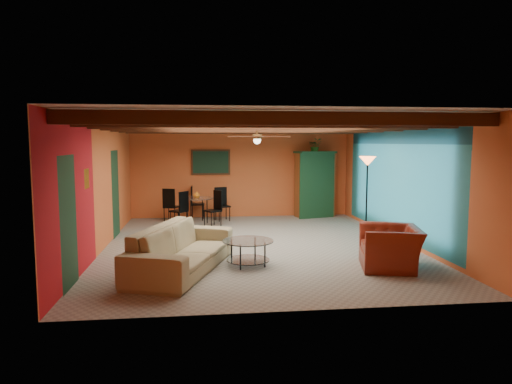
{
  "coord_description": "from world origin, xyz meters",
  "views": [
    {
      "loc": [
        -1.22,
        -9.89,
        2.24
      ],
      "look_at": [
        0.0,
        0.2,
        1.15
      ],
      "focal_mm": 32.62,
      "sensor_mm": 36.0,
      "label": 1
    }
  ],
  "objects": [
    {
      "name": "room",
      "position": [
        0.0,
        0.11,
        2.36
      ],
      "size": [
        6.52,
        8.01,
        2.71
      ],
      "color": "gray",
      "rests_on": "ground"
    },
    {
      "name": "painting",
      "position": [
        -0.9,
        3.96,
        1.65
      ],
      "size": [
        1.05,
        0.03,
        0.65
      ],
      "primitive_type": "cube",
      "color": "black",
      "rests_on": "wall_back"
    },
    {
      "name": "coffee_table",
      "position": [
        -0.37,
        -1.63,
        0.24
      ],
      "size": [
        1.15,
        1.15,
        0.48
      ],
      "primitive_type": null,
      "rotation": [
        0.0,
        0.0,
        0.27
      ],
      "color": "white",
      "rests_on": "ground"
    },
    {
      "name": "ceiling_fan",
      "position": [
        0.0,
        0.0,
        2.36
      ],
      "size": [
        1.5,
        1.5,
        0.44
      ],
      "primitive_type": null,
      "color": "#472614",
      "rests_on": "ceiling"
    },
    {
      "name": "armoire",
      "position": [
        2.2,
        3.7,
        0.96
      ],
      "size": [
        1.19,
        0.78,
        1.91
      ],
      "primitive_type": "cube",
      "rotation": [
        0.0,
        0.0,
        0.24
      ],
      "color": "brown",
      "rests_on": "ground"
    },
    {
      "name": "vase",
      "position": [
        -1.32,
        3.09,
        1.05
      ],
      "size": [
        0.23,
        0.23,
        0.19
      ],
      "primitive_type": "imported",
      "rotation": [
        0.0,
        0.0,
        -0.34
      ],
      "color": "orange",
      "rests_on": "dining_table"
    },
    {
      "name": "armchair",
      "position": [
        2.14,
        -2.1,
        0.37
      ],
      "size": [
        1.25,
        1.36,
        0.75
      ],
      "primitive_type": "imported",
      "rotation": [
        0.0,
        0.0,
        -1.81
      ],
      "color": "maroon",
      "rests_on": "ground"
    },
    {
      "name": "potted_plant",
      "position": [
        2.2,
        3.7,
        2.13
      ],
      "size": [
        0.44,
        0.4,
        0.44
      ],
      "primitive_type": "imported",
      "rotation": [
        0.0,
        0.0,
        -0.15
      ],
      "color": "#26661E",
      "rests_on": "armoire"
    },
    {
      "name": "dining_table",
      "position": [
        -1.32,
        3.09,
        0.48
      ],
      "size": [
        2.28,
        2.28,
        0.96
      ],
      "primitive_type": null,
      "rotation": [
        0.0,
        0.0,
        0.28
      ],
      "color": "white",
      "rests_on": "ground"
    },
    {
      "name": "floor_lamp",
      "position": [
        2.65,
        0.52,
        0.96
      ],
      "size": [
        0.4,
        0.4,
        1.92
      ],
      "primitive_type": null,
      "rotation": [
        0.0,
        0.0,
        -0.02
      ],
      "color": "black",
      "rests_on": "ground"
    },
    {
      "name": "sofa",
      "position": [
        -1.54,
        -1.84,
        0.4
      ],
      "size": [
        1.92,
        2.93,
        0.8
      ],
      "primitive_type": "imported",
      "rotation": [
        0.0,
        0.0,
        1.23
      ],
      "color": "#91825D",
      "rests_on": "ground"
    }
  ]
}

